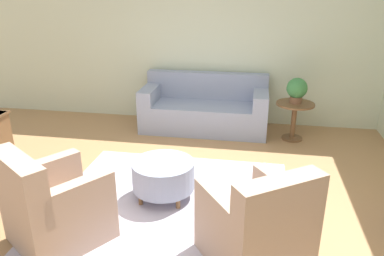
{
  "coord_description": "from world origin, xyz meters",
  "views": [
    {
      "loc": [
        0.86,
        -3.53,
        2.35
      ],
      "look_at": [
        0.15,
        0.55,
        0.75
      ],
      "focal_mm": 35.0,
      "sensor_mm": 36.0,
      "label": 1
    }
  ],
  "objects_px": {
    "couch": "(205,110)",
    "armchair_right": "(258,229)",
    "armchair_left": "(53,208)",
    "ottoman_table": "(163,175)",
    "potted_plant_on_side_table": "(297,89)",
    "side_table": "(294,114)"
  },
  "relations": [
    {
      "from": "armchair_left",
      "to": "armchair_right",
      "type": "height_order",
      "value": "same"
    },
    {
      "from": "armchair_right",
      "to": "ottoman_table",
      "type": "distance_m",
      "value": 1.45
    },
    {
      "from": "armchair_left",
      "to": "ottoman_table",
      "type": "xyz_separation_m",
      "value": [
        0.83,
        0.97,
        -0.08
      ]
    },
    {
      "from": "couch",
      "to": "ottoman_table",
      "type": "relative_size",
      "value": 2.91
    },
    {
      "from": "side_table",
      "to": "ottoman_table",
      "type": "bearing_deg",
      "value": -128.08
    },
    {
      "from": "couch",
      "to": "armchair_right",
      "type": "relative_size",
      "value": 1.89
    },
    {
      "from": "armchair_right",
      "to": "potted_plant_on_side_table",
      "type": "xyz_separation_m",
      "value": [
        0.54,
        3.03,
        0.45
      ]
    },
    {
      "from": "couch",
      "to": "ottoman_table",
      "type": "distance_m",
      "value": 2.3
    },
    {
      "from": "armchair_right",
      "to": "side_table",
      "type": "bearing_deg",
      "value": 79.91
    },
    {
      "from": "armchair_left",
      "to": "ottoman_table",
      "type": "distance_m",
      "value": 1.28
    },
    {
      "from": "side_table",
      "to": "potted_plant_on_side_table",
      "type": "relative_size",
      "value": 1.53
    },
    {
      "from": "armchair_right",
      "to": "side_table",
      "type": "relative_size",
      "value": 1.82
    },
    {
      "from": "armchair_left",
      "to": "potted_plant_on_side_table",
      "type": "bearing_deg",
      "value": 51.05
    },
    {
      "from": "couch",
      "to": "potted_plant_on_side_table",
      "type": "bearing_deg",
      "value": -8.99
    },
    {
      "from": "armchair_right",
      "to": "side_table",
      "type": "xyz_separation_m",
      "value": [
        0.54,
        3.03,
        0.05
      ]
    },
    {
      "from": "armchair_left",
      "to": "armchair_right",
      "type": "bearing_deg",
      "value": -0.0
    },
    {
      "from": "couch",
      "to": "side_table",
      "type": "height_order",
      "value": "couch"
    },
    {
      "from": "armchair_right",
      "to": "armchair_left",
      "type": "bearing_deg",
      "value": 180.0
    },
    {
      "from": "armchair_right",
      "to": "side_table",
      "type": "distance_m",
      "value": 3.08
    },
    {
      "from": "armchair_right",
      "to": "ottoman_table",
      "type": "bearing_deg",
      "value": 138.13
    },
    {
      "from": "couch",
      "to": "armchair_right",
      "type": "distance_m",
      "value": 3.39
    },
    {
      "from": "side_table",
      "to": "armchair_right",
      "type": "bearing_deg",
      "value": -100.09
    }
  ]
}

